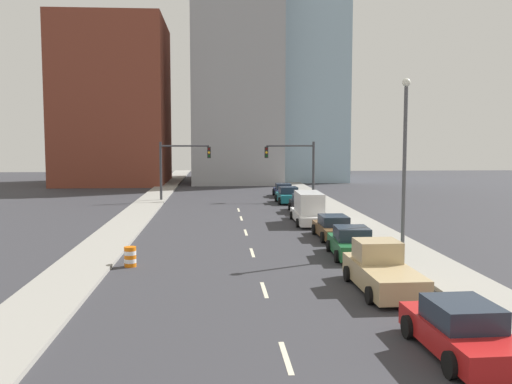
# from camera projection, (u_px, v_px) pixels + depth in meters

# --- Properties ---
(sidewalk_left) EXTENTS (2.76, 101.08, 0.17)m
(sidewalk_left) POSITION_uv_depth(u_px,v_px,m) (154.00, 198.00, 57.09)
(sidewalk_left) COLOR gray
(sidewalk_left) RESTS_ON ground
(sidewalk_right) EXTENTS (2.76, 101.08, 0.17)m
(sidewalk_right) POSITION_uv_depth(u_px,v_px,m) (314.00, 197.00, 58.22)
(sidewalk_right) COLOR gray
(sidewalk_right) RESTS_ON ground
(lane_stripe_at_8m) EXTENTS (0.16, 2.40, 0.01)m
(lane_stripe_at_8m) POSITION_uv_depth(u_px,v_px,m) (286.00, 357.00, 15.66)
(lane_stripe_at_8m) COLOR beige
(lane_stripe_at_8m) RESTS_ON ground
(lane_stripe_at_15m) EXTENTS (0.16, 2.40, 0.01)m
(lane_stripe_at_15m) POSITION_uv_depth(u_px,v_px,m) (264.00, 290.00, 22.69)
(lane_stripe_at_15m) COLOR beige
(lane_stripe_at_15m) RESTS_ON ground
(lane_stripe_at_23m) EXTENTS (0.16, 2.40, 0.01)m
(lane_stripe_at_23m) POSITION_uv_depth(u_px,v_px,m) (252.00, 253.00, 30.14)
(lane_stripe_at_23m) COLOR beige
(lane_stripe_at_23m) RESTS_ON ground
(lane_stripe_at_29m) EXTENTS (0.16, 2.40, 0.01)m
(lane_stripe_at_29m) POSITION_uv_depth(u_px,v_px,m) (246.00, 232.00, 36.68)
(lane_stripe_at_29m) COLOR beige
(lane_stripe_at_29m) RESTS_ON ground
(lane_stripe_at_36m) EXTENTS (0.16, 2.40, 0.01)m
(lane_stripe_at_36m) POSITION_uv_depth(u_px,v_px,m) (241.00, 218.00, 43.22)
(lane_stripe_at_36m) COLOR beige
(lane_stripe_at_36m) RESTS_ON ground
(lane_stripe_at_41m) EXTENTS (0.16, 2.40, 0.01)m
(lane_stripe_at_41m) POSITION_uv_depth(u_px,v_px,m) (239.00, 210.00, 48.37)
(lane_stripe_at_41m) COLOR beige
(lane_stripe_at_41m) RESTS_ON ground
(building_brick_left) EXTENTS (14.00, 16.00, 21.63)m
(building_brick_left) POSITION_uv_depth(u_px,v_px,m) (114.00, 103.00, 76.78)
(building_brick_left) COLOR brown
(building_brick_left) RESTS_ON ground
(building_office_center) EXTENTS (12.00, 20.00, 28.14)m
(building_office_center) POSITION_uv_depth(u_px,v_px,m) (235.00, 83.00, 81.61)
(building_office_center) COLOR #99999E
(building_office_center) RESTS_ON ground
(building_glass_right) EXTENTS (13.00, 20.00, 35.03)m
(building_glass_right) POSITION_uv_depth(u_px,v_px,m) (294.00, 63.00, 85.89)
(building_glass_right) COLOR #99B7CC
(building_glass_right) RESTS_ON ground
(traffic_signal_left) EXTENTS (4.93, 0.35, 5.75)m
(traffic_signal_left) POSITION_uv_depth(u_px,v_px,m) (176.00, 162.00, 54.77)
(traffic_signal_left) COLOR #38383D
(traffic_signal_left) RESTS_ON ground
(traffic_signal_right) EXTENTS (4.93, 0.35, 5.75)m
(traffic_signal_right) POSITION_uv_depth(u_px,v_px,m) (298.00, 162.00, 55.60)
(traffic_signal_right) COLOR #38383D
(traffic_signal_right) RESTS_ON ground
(traffic_barrel) EXTENTS (0.56, 0.56, 0.95)m
(traffic_barrel) POSITION_uv_depth(u_px,v_px,m) (130.00, 257.00, 26.78)
(traffic_barrel) COLOR orange
(traffic_barrel) RESTS_ON ground
(street_lamp) EXTENTS (0.44, 0.44, 9.14)m
(street_lamp) POSITION_uv_depth(u_px,v_px,m) (405.00, 153.00, 29.90)
(street_lamp) COLOR #4C4C51
(street_lamp) RESTS_ON ground
(sedan_red) EXTENTS (2.29, 4.77, 1.51)m
(sedan_red) POSITION_uv_depth(u_px,v_px,m) (462.00, 331.00, 15.77)
(sedan_red) COLOR red
(sedan_red) RESTS_ON ground
(pickup_truck_tan) EXTENTS (2.29, 5.45, 1.89)m
(pickup_truck_tan) POSITION_uv_depth(u_px,v_px,m) (382.00, 271.00, 22.58)
(pickup_truck_tan) COLOR tan
(pickup_truck_tan) RESTS_ON ground
(sedan_green) EXTENTS (2.32, 4.52, 1.53)m
(sedan_green) POSITION_uv_depth(u_px,v_px,m) (352.00, 243.00, 29.07)
(sedan_green) COLOR #1E6033
(sedan_green) RESTS_ON ground
(sedan_brown) EXTENTS (2.10, 4.70, 1.39)m
(sedan_brown) POSITION_uv_depth(u_px,v_px,m) (333.00, 228.00, 34.49)
(sedan_brown) COLOR brown
(sedan_brown) RESTS_ON ground
(box_truck_white) EXTENTS (2.29, 6.34, 2.24)m
(box_truck_white) POSITION_uv_depth(u_px,v_px,m) (309.00, 209.00, 40.57)
(box_truck_white) COLOR silver
(box_truck_white) RESTS_ON ground
(sedan_black) EXTENTS (2.04, 4.77, 1.47)m
(sedan_black) POSITION_uv_depth(u_px,v_px,m) (303.00, 204.00, 46.97)
(sedan_black) COLOR black
(sedan_black) RESTS_ON ground
(sedan_teal) EXTENTS (2.23, 4.29, 1.54)m
(sedan_teal) POSITION_uv_depth(u_px,v_px,m) (288.00, 196.00, 53.59)
(sedan_teal) COLOR #196B75
(sedan_teal) RESTS_ON ground
(sedan_navy) EXTENTS (2.04, 4.44, 1.37)m
(sedan_navy) POSITION_uv_depth(u_px,v_px,m) (283.00, 190.00, 59.67)
(sedan_navy) COLOR #141E47
(sedan_navy) RESTS_ON ground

